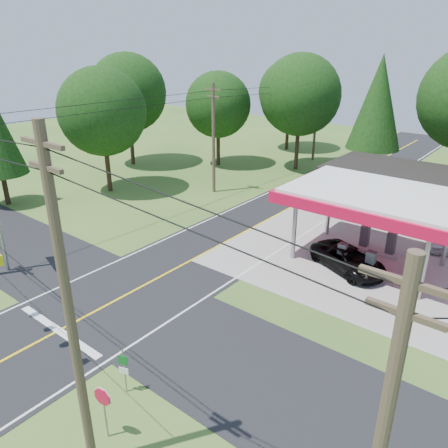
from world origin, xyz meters
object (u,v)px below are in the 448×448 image
Objects in this scene: gas_canopy at (374,200)px; octagonal_stop_sign at (103,401)px; suv_car at (348,259)px; sedan_car at (439,238)px.

gas_canopy is 19.30m from octagonal_stop_sign.
suv_car is 7.97m from sedan_car.
octagonal_stop_sign is at bearing -123.75° from sedan_car.
sedan_car is 1.64× the size of octagonal_stop_sign.
suv_car is 2.30× the size of octagonal_stop_sign.
sedan_car is at bearing -2.26° from suv_car.
octagonal_stop_sign is (-1.50, -17.26, 0.95)m from suv_car.
gas_canopy is at bearing 84.00° from octagonal_stop_sign.
suv_car reaches higher than sedan_car.
octagonal_stop_sign is at bearing -161.17° from suv_car.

